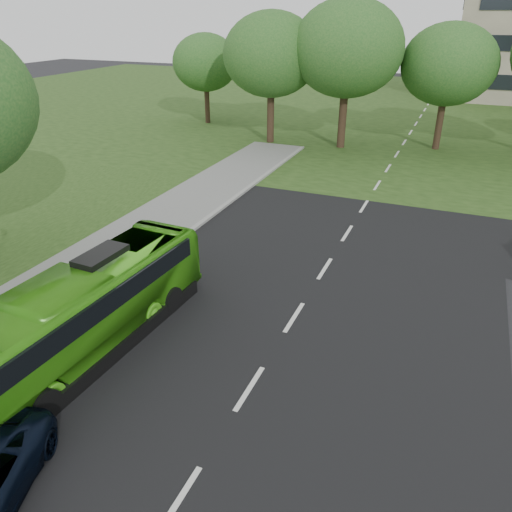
# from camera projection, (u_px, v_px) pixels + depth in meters

# --- Properties ---
(ground) EXTENTS (160.00, 160.00, 0.00)m
(ground) POSITION_uv_depth(u_px,v_px,m) (274.00, 349.00, 16.01)
(ground) COLOR black
(ground) RESTS_ON ground
(street_surfaces) EXTENTS (120.00, 120.00, 0.15)m
(street_surfaces) POSITION_uv_depth(u_px,v_px,m) (384.00, 165.00, 34.94)
(street_surfaces) COLOR black
(street_surfaces) RESTS_ON ground
(tree_park_a) EXTENTS (7.41, 7.41, 9.84)m
(tree_park_a) POSITION_uv_depth(u_px,v_px,m) (271.00, 55.00, 38.00)
(tree_park_a) COLOR black
(tree_park_a) RESTS_ON ground
(tree_park_b) EXTENTS (8.16, 8.16, 10.70)m
(tree_park_b) POSITION_uv_depth(u_px,v_px,m) (348.00, 49.00, 36.25)
(tree_park_b) COLOR black
(tree_park_b) RESTS_ON ground
(tree_park_c) EXTENTS (6.86, 6.86, 9.11)m
(tree_park_c) POSITION_uv_depth(u_px,v_px,m) (449.00, 65.00, 36.21)
(tree_park_c) COLOR black
(tree_park_c) RESTS_ON ground
(tree_park_f) EXTENTS (5.98, 5.98, 7.98)m
(tree_park_f) POSITION_uv_depth(u_px,v_px,m) (205.00, 62.00, 45.48)
(tree_park_f) COLOR black
(tree_park_f) RESTS_ON ground
(bus) EXTENTS (2.80, 10.03, 2.77)m
(bus) POSITION_uv_depth(u_px,v_px,m) (86.00, 311.00, 15.53)
(bus) COLOR #47AF1A
(bus) RESTS_ON ground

